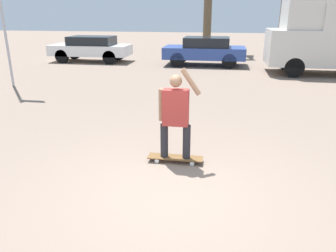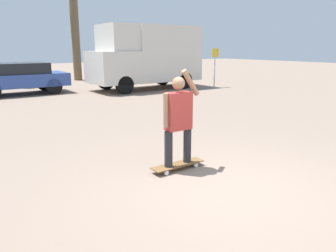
% 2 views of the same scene
% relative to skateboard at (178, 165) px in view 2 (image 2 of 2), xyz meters
% --- Properties ---
extents(ground_plane, '(80.00, 80.00, 0.00)m').
position_rel_skateboard_xyz_m(ground_plane, '(0.08, -1.13, -0.08)').
color(ground_plane, gray).
extents(skateboard, '(1.01, 0.26, 0.10)m').
position_rel_skateboard_xyz_m(skateboard, '(0.00, 0.00, 0.00)').
color(skateboard, brown).
rests_on(skateboard, ground_plane).
extents(person_skateboarder, '(0.74, 0.22, 1.65)m').
position_rel_skateboard_xyz_m(person_skateboarder, '(-0.00, 0.00, 0.89)').
color(person_skateboarder, '#28282D').
rests_on(person_skateboarder, skateboard).
extents(camper_van, '(5.56, 2.28, 3.12)m').
position_rel_skateboard_xyz_m(camper_van, '(5.57, 9.94, 1.61)').
color(camper_van, black).
rests_on(camper_van, ground_plane).
extents(parked_car_blue, '(4.07, 1.90, 1.41)m').
position_rel_skateboard_xyz_m(parked_car_blue, '(-0.18, 11.57, 0.68)').
color(parked_car_blue, black).
rests_on(parked_car_blue, ground_plane).
extents(street_sign, '(0.44, 0.06, 2.02)m').
position_rel_skateboard_xyz_m(street_sign, '(8.84, 8.50, 1.23)').
color(street_sign, '#B7B7BC').
rests_on(street_sign, ground_plane).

